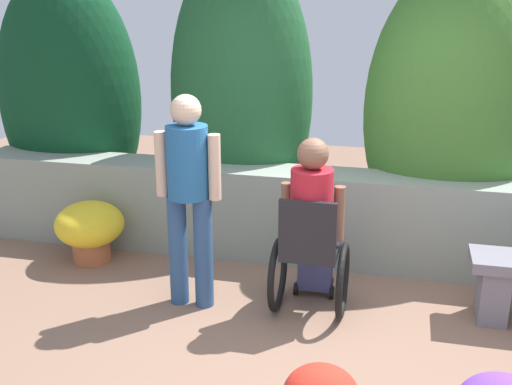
{
  "coord_description": "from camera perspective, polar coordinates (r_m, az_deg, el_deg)",
  "views": [
    {
      "loc": [
        0.33,
        -3.42,
        2.29
      ],
      "look_at": [
        -0.7,
        0.88,
        0.85
      ],
      "focal_mm": 43.83,
      "sensor_mm": 36.0,
      "label": 1
    }
  ],
  "objects": [
    {
      "name": "ground_plane",
      "position": [
        4.13,
        6.85,
        -15.79
      ],
      "size": [
        11.9,
        11.9,
        0.0
      ],
      "primitive_type": "plane",
      "color": "#83624F"
    },
    {
      "name": "person_standing_companion",
      "position": [
        4.53,
        -6.18,
        0.39
      ],
      "size": [
        0.49,
        0.3,
        1.6
      ],
      "rotation": [
        0.0,
        0.0,
        -0.17
      ],
      "color": "#2D4E7B",
      "rests_on": "ground"
    },
    {
      "name": "person_in_wheelchair",
      "position": [
        4.53,
        5.11,
        -3.64
      ],
      "size": [
        0.53,
        0.66,
        1.33
      ],
      "rotation": [
        0.0,
        0.0,
        0.0
      ],
      "color": "black",
      "rests_on": "ground"
    },
    {
      "name": "flower_pot_red_accent",
      "position": [
        5.63,
        -14.91,
        -3.16
      ],
      "size": [
        0.6,
        0.6,
        0.54
      ],
      "color": "#A95D36",
      "rests_on": "ground"
    },
    {
      "name": "hedge_backdrop",
      "position": [
        5.71,
        8.13,
        8.51
      ],
      "size": [
        7.1,
        1.11,
        3.16
      ],
      "color": "#0F3E21",
      "rests_on": "ground"
    },
    {
      "name": "stone_retaining_wall",
      "position": [
        5.45,
        9.16,
        -2.46
      ],
      "size": [
        7.04,
        0.46,
        0.8
      ],
      "primitive_type": "cube",
      "color": "gray",
      "rests_on": "ground"
    }
  ]
}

